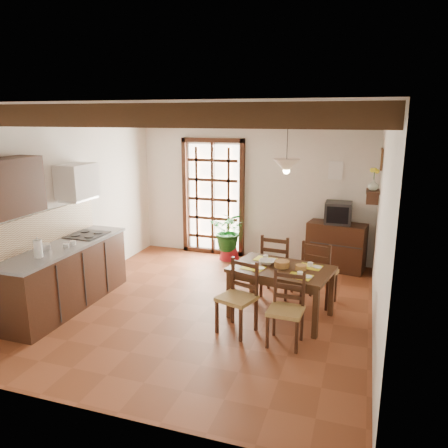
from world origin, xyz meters
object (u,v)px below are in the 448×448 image
at_px(chair_far_right, 319,284).
at_px(pendant_lamp, 287,165).
at_px(sideboard, 336,246).
at_px(crt_tv, 338,213).
at_px(chair_near_left, 237,310).
at_px(chair_near_right, 285,323).
at_px(potted_plant, 229,230).
at_px(kitchen_counter, 66,275).
at_px(dining_table, 281,274).
at_px(chair_far_left, 277,276).

height_order(chair_far_right, pendant_lamp, pendant_lamp).
xyz_separation_m(sideboard, crt_tv, (-0.00, -0.01, 0.61)).
height_order(chair_near_left, chair_near_right, chair_near_left).
distance_m(chair_near_right, crt_tv, 3.03).
height_order(chair_near_left, potted_plant, potted_plant).
height_order(potted_plant, pendant_lamp, pendant_lamp).
distance_m(chair_near_right, sideboard, 2.95).
relative_size(potted_plant, pendant_lamp, 2.35).
height_order(kitchen_counter, potted_plant, potted_plant).
height_order(chair_near_right, pendant_lamp, pendant_lamp).
relative_size(sideboard, potted_plant, 0.50).
bearing_deg(pendant_lamp, crt_tv, 74.90).
xyz_separation_m(dining_table, chair_near_right, (0.20, -0.72, -0.34)).
height_order(crt_tv, pendant_lamp, pendant_lamp).
relative_size(crt_tv, pendant_lamp, 0.53).
xyz_separation_m(chair_near_right, potted_plant, (-1.62, 2.86, 0.29)).
bearing_deg(sideboard, kitchen_counter, -131.99).
relative_size(crt_tv, potted_plant, 0.23).
height_order(dining_table, chair_near_right, chair_near_right).
height_order(crt_tv, potted_plant, potted_plant).
distance_m(chair_near_left, chair_near_right, 0.65).
height_order(chair_near_right, crt_tv, crt_tv).
bearing_deg(chair_far_left, potted_plant, -44.26).
bearing_deg(chair_near_left, kitchen_counter, -161.06).
relative_size(chair_near_right, sideboard, 0.88).
relative_size(chair_far_right, crt_tv, 2.15).
height_order(kitchen_counter, pendant_lamp, pendant_lamp).
distance_m(sideboard, potted_plant, 1.99).
xyz_separation_m(chair_near_right, crt_tv, (0.37, 2.91, 0.76)).
relative_size(chair_far_right, pendant_lamp, 1.15).
distance_m(kitchen_counter, chair_far_left, 3.10).
bearing_deg(chair_near_left, sideboard, 88.62).
xyz_separation_m(dining_table, chair_near_left, (-0.44, -0.60, -0.33)).
height_order(kitchen_counter, chair_near_left, kitchen_counter).
xyz_separation_m(sideboard, potted_plant, (-1.98, -0.06, 0.15)).
bearing_deg(kitchen_counter, potted_plant, 60.32).
height_order(kitchen_counter, chair_far_left, kitchen_counter).
bearing_deg(dining_table, chair_near_right, -64.07).
xyz_separation_m(chair_far_left, chair_far_right, (0.64, -0.12, -0.00)).
relative_size(kitchen_counter, pendant_lamp, 2.66).
xyz_separation_m(chair_far_right, pendant_lamp, (-0.44, -0.50, 1.77)).
bearing_deg(sideboard, chair_near_right, -87.59).
distance_m(potted_plant, pendant_lamp, 2.91).
xyz_separation_m(chair_far_right, sideboard, (0.12, 1.61, 0.12)).
height_order(chair_far_left, pendant_lamp, pendant_lamp).
relative_size(dining_table, potted_plant, 0.73).
height_order(chair_far_left, chair_far_right, chair_far_left).
bearing_deg(chair_far_right, chair_near_left, 67.95).
bearing_deg(chair_near_right, chair_near_left, 171.92).
bearing_deg(crt_tv, potted_plant, -178.82).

